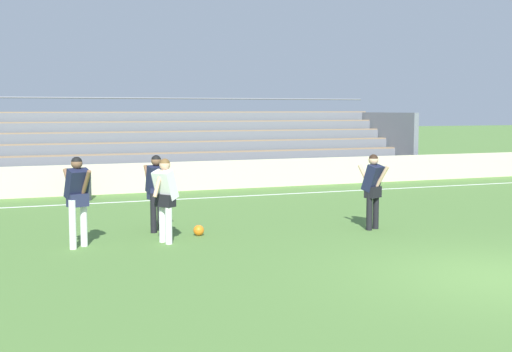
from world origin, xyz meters
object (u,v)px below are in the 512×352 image
object	(u,v)px
player_white_pressing_high	(165,193)
player_dark_wide_right	(373,185)
soccer_ball	(199,230)
player_dark_on_ball	(77,194)
bleacher_stand	(175,145)
player_dark_deep_cover	(157,186)
trash_bin	(81,187)

from	to	relation	value
player_white_pressing_high	player_dark_wide_right	xyz separation A→B (m)	(4.49, -0.16, -0.01)
player_dark_wide_right	soccer_ball	xyz separation A→B (m)	(-3.68, 0.66, -0.85)
player_dark_on_ball	soccer_ball	size ratio (longest dim) A/B	7.73
bleacher_stand	player_dark_wide_right	size ratio (longest dim) A/B	10.86
soccer_ball	player_dark_deep_cover	bearing A→B (deg)	131.97
player_dark_deep_cover	trash_bin	bearing A→B (deg)	98.91
bleacher_stand	player_dark_on_ball	bearing A→B (deg)	-113.36
soccer_ball	bleacher_stand	bearing A→B (deg)	78.06
player_dark_wide_right	soccer_ball	size ratio (longest dim) A/B	7.35
trash_bin	player_dark_wide_right	world-z (taller)	player_dark_wide_right
bleacher_stand	trash_bin	size ratio (longest dim) A/B	23.07
player_dark_deep_cover	player_dark_on_ball	world-z (taller)	player_dark_on_ball
trash_bin	player_dark_deep_cover	size ratio (longest dim) A/B	0.47
player_dark_deep_cover	player_dark_wide_right	bearing A→B (deg)	-18.07
bleacher_stand	player_dark_wide_right	distance (m)	11.08
bleacher_stand	player_white_pressing_high	world-z (taller)	bleacher_stand
bleacher_stand	player_dark_deep_cover	xyz separation A→B (m)	(-2.87, -9.55, -0.34)
trash_bin	player_dark_wide_right	size ratio (longest dim) A/B	0.47
player_dark_deep_cover	soccer_ball	xyz separation A→B (m)	(0.69, -0.76, -0.85)
player_white_pressing_high	player_dark_wide_right	distance (m)	4.49
player_white_pressing_high	soccer_ball	bearing A→B (deg)	31.90
bleacher_stand	player_dark_deep_cover	world-z (taller)	bleacher_stand
trash_bin	player_dark_wide_right	xyz separation A→B (m)	(5.25, -7.08, 0.58)
player_dark_on_ball	player_dark_wide_right	distance (m)	6.11
bleacher_stand	player_dark_on_ball	world-z (taller)	bleacher_stand
player_dark_deep_cover	player_dark_wide_right	size ratio (longest dim) A/B	1.00
player_dark_wide_right	soccer_ball	bearing A→B (deg)	169.82
player_white_pressing_high	player_dark_on_ball	world-z (taller)	player_dark_on_ball
trash_bin	soccer_ball	size ratio (longest dim) A/B	3.46
trash_bin	player_dark_deep_cover	bearing A→B (deg)	-81.09
player_dark_on_ball	soccer_ball	world-z (taller)	player_dark_on_ball
bleacher_stand	player_dark_deep_cover	size ratio (longest dim) A/B	10.85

